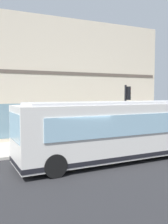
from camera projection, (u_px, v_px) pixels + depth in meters
name	position (u px, v px, depth m)	size (l,w,h in m)	color
ground	(76.00, 167.00, 11.70)	(120.00, 120.00, 0.00)	#262628
sidewalk_curb	(49.00, 146.00, 16.01)	(4.26, 40.00, 0.15)	#B2ADA3
building_corner	(30.00, 81.00, 20.66)	(6.70, 20.64, 9.13)	beige
city_bus_nearside	(113.00, 131.00, 12.69)	(3.00, 10.15, 3.07)	silver
traffic_light_near_corner	(127.00, 103.00, 16.55)	(0.32, 0.49, 3.92)	black
fire_hydrant	(73.00, 135.00, 17.87)	(0.35, 0.35, 0.74)	gold
pedestrian_walking_along_curb	(55.00, 131.00, 14.87)	(0.32, 0.32, 1.82)	gold
pedestrian_near_hydrant	(136.00, 127.00, 17.64)	(0.32, 0.32, 1.70)	silver
pedestrian_by_light_pole	(30.00, 136.00, 13.97)	(0.32, 0.32, 1.64)	#3F8C4C
newspaper_vending_box	(54.00, 134.00, 17.57)	(0.44, 0.42, 0.90)	#263F99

